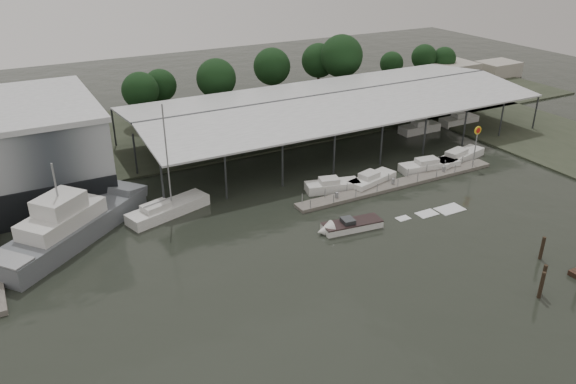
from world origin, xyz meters
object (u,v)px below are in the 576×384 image
speedboat_underway (347,226)px  white_sailboat (167,209)px  grey_trawler (73,224)px  shell_fuel_sign (477,138)px

speedboat_underway → white_sailboat: bearing=-31.3°
grey_trawler → white_sailboat: white_sailboat is taller
white_sailboat → speedboat_underway: white_sailboat is taller
white_sailboat → speedboat_underway: size_ratio=0.69×
grey_trawler → speedboat_underway: grey_trawler is taller
shell_fuel_sign → grey_trawler: bearing=173.8°
grey_trawler → white_sailboat: size_ratio=1.39×
grey_trawler → white_sailboat: (9.67, 0.51, -0.93)m
shell_fuel_sign → speedboat_underway: 24.80m
grey_trawler → white_sailboat: bearing=-36.2°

